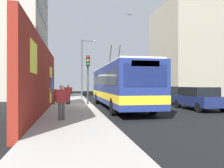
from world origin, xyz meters
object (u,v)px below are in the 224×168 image
object	(u,v)px
pedestrian_near_wall	(61,100)
parked_car_navy	(198,98)
pedestrian_midblock	(68,93)
street_lamp	(83,65)
traffic_light	(88,71)
parked_car_black	(164,94)
city_bus	(119,85)
parked_car_dark_gray	(142,92)

from	to	relation	value
pedestrian_near_wall	parked_car_navy	bearing A→B (deg)	-67.56
parked_car_navy	pedestrian_midblock	bearing A→B (deg)	63.49
pedestrian_near_wall	street_lamp	bearing A→B (deg)	-6.58
pedestrian_near_wall	traffic_light	size ratio (longest dim) A/B	0.40
parked_car_black	street_lamp	bearing A→B (deg)	47.35
pedestrian_midblock	pedestrian_near_wall	distance (m)	8.23
parked_car_black	street_lamp	distance (m)	10.42
city_bus	parked_car_black	bearing A→B (deg)	-54.49
city_bus	street_lamp	world-z (taller)	street_lamp
pedestrian_near_wall	traffic_light	bearing A→B (deg)	-12.77
parked_car_dark_gray	pedestrian_midblock	bearing A→B (deg)	131.02
city_bus	parked_car_black	xyz separation A→B (m)	(3.71, -5.20, -0.92)
pedestrian_midblock	parked_car_dark_gray	bearing A→B (deg)	-48.98
pedestrian_midblock	street_lamp	bearing A→B (deg)	-11.70
city_bus	pedestrian_near_wall	world-z (taller)	city_bus
parked_car_black	traffic_light	distance (m)	7.80
parked_car_dark_gray	pedestrian_near_wall	bearing A→B (deg)	150.25
pedestrian_midblock	parked_car_navy	bearing A→B (deg)	-116.51
parked_car_navy	parked_car_dark_gray	distance (m)	12.22
traffic_light	street_lamp	size ratio (longest dim) A/B	0.57
city_bus	traffic_light	distance (m)	3.16
parked_car_navy	traffic_light	size ratio (longest dim) A/B	1.07
parked_car_navy	pedestrian_midblock	xyz separation A→B (m)	(4.45, 8.93, 0.24)
city_bus	parked_car_dark_gray	bearing A→B (deg)	-27.15
city_bus	pedestrian_midblock	bearing A→B (deg)	57.55
parked_car_navy	pedestrian_near_wall	bearing A→B (deg)	112.44
city_bus	parked_car_navy	size ratio (longest dim) A/B	2.80
traffic_light	street_lamp	distance (m)	8.45
parked_car_navy	street_lamp	world-z (taller)	street_lamp
pedestrian_midblock	city_bus	bearing A→B (deg)	-122.45
parked_car_dark_gray	traffic_light	world-z (taller)	traffic_light
street_lamp	pedestrian_midblock	bearing A→B (deg)	168.30
pedestrian_midblock	street_lamp	world-z (taller)	street_lamp
parked_car_dark_gray	traffic_light	bearing A→B (deg)	137.75
city_bus	pedestrian_midblock	xyz separation A→B (m)	(2.37, 3.73, -0.68)
pedestrian_near_wall	pedestrian_midblock	bearing A→B (deg)	-1.48
city_bus	parked_car_navy	distance (m)	5.68
city_bus	pedestrian_midblock	world-z (taller)	city_bus
traffic_light	street_lamp	world-z (taller)	street_lamp
parked_car_navy	traffic_light	bearing A→B (deg)	60.67
parked_car_navy	parked_car_dark_gray	xyz separation A→B (m)	(12.22, -0.00, 0.00)
parked_car_dark_gray	pedestrian_midblock	distance (m)	11.84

